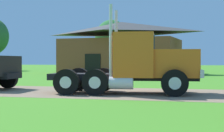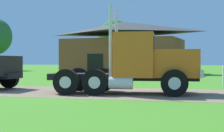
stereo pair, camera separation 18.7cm
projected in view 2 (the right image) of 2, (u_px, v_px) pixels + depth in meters
ground_plane at (109, 93)px, 15.70m from camera, size 200.00×200.00×0.00m
dirt_track at (109, 92)px, 15.70m from camera, size 120.00×5.60×0.01m
truck_foreground_white at (141, 65)px, 15.12m from camera, size 6.85×3.09×3.86m
shed_building at (124, 49)px, 39.05m from camera, size 14.15×9.62×5.91m
tree_mid at (115, 38)px, 53.54m from camera, size 5.26×5.26×7.90m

